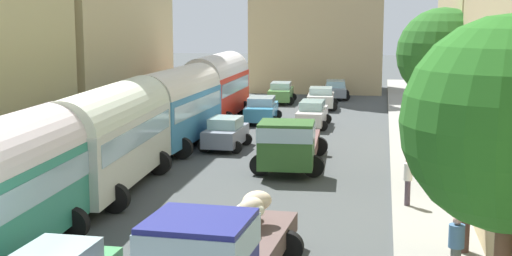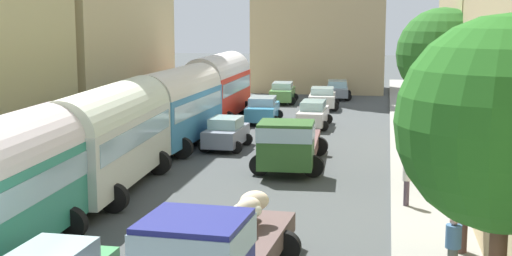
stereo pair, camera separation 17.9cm
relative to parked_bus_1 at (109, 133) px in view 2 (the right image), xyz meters
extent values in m
plane|color=#404545|center=(4.60, 11.50, -2.25)|extent=(154.00, 154.00, 0.00)
cube|color=#AAAB98|center=(-2.65, 11.50, -2.18)|extent=(2.50, 70.00, 0.14)
cube|color=gray|center=(11.85, 11.50, -2.18)|extent=(2.50, 70.00, 0.14)
cube|color=tan|center=(-6.18, 14.47, 4.42)|extent=(4.57, 14.97, 13.33)
cube|color=tan|center=(15.15, 9.95, 3.53)|extent=(4.10, 13.21, 11.55)
cube|color=tan|center=(4.60, 36.97, 4.71)|extent=(11.01, 6.85, 13.91)
cylinder|color=black|center=(1.08, -5.98, -1.75)|extent=(1.00, 0.35, 1.00)
cube|color=beige|center=(0.00, 0.00, -0.55)|extent=(2.80, 9.58, 2.39)
cylinder|color=silver|center=(0.00, 0.00, 0.65)|extent=(2.74, 9.39, 2.32)
cube|color=#99B7C6|center=(0.00, 0.00, -0.02)|extent=(2.81, 8.83, 0.77)
cylinder|color=black|center=(-1.26, 2.89, -1.75)|extent=(1.00, 0.35, 1.00)
cylinder|color=black|center=(0.99, 2.99, -1.75)|extent=(1.00, 0.35, 1.00)
cylinder|color=black|center=(-0.99, -2.99, -1.75)|extent=(1.00, 0.35, 1.00)
cylinder|color=black|center=(1.26, -2.89, -1.75)|extent=(1.00, 0.35, 1.00)
cube|color=teal|center=(0.00, 9.00, -0.58)|extent=(2.80, 8.43, 2.34)
cylinder|color=silver|center=(0.00, 9.00, 0.59)|extent=(2.74, 8.26, 2.38)
cube|color=#99B7C6|center=(0.00, 9.00, -0.07)|extent=(2.82, 7.77, 0.75)
cylinder|color=black|center=(-1.03, 11.63, -1.75)|extent=(1.00, 0.35, 1.00)
cylinder|color=black|center=(1.27, 11.53, -1.75)|extent=(1.00, 0.35, 1.00)
cylinder|color=black|center=(-1.27, 6.47, -1.75)|extent=(1.00, 0.35, 1.00)
cylinder|color=black|center=(1.03, 6.37, -1.75)|extent=(1.00, 0.35, 1.00)
cube|color=red|center=(0.00, 18.00, -0.52)|extent=(2.63, 8.13, 2.45)
cylinder|color=silver|center=(0.00, 18.00, 0.71)|extent=(2.58, 7.97, 2.43)
cube|color=#99B7C6|center=(0.00, 18.00, 0.02)|extent=(2.67, 7.48, 0.78)
cylinder|color=black|center=(-1.13, 20.53, -1.75)|extent=(1.00, 0.35, 1.00)
cylinder|color=black|center=(1.23, 20.48, -1.75)|extent=(1.00, 0.35, 1.00)
cylinder|color=black|center=(-1.23, 15.52, -1.75)|extent=(1.00, 0.35, 1.00)
cylinder|color=black|center=(1.13, 15.47, -1.75)|extent=(1.00, 0.35, 1.00)
cube|color=#99B7C6|center=(6.37, -11.30, -0.21)|extent=(2.33, 2.38, 0.65)
cube|color=brown|center=(6.58, -7.70, -1.52)|extent=(2.45, 5.15, 0.55)
ellipsoid|color=beige|center=(6.49, -6.37, -0.99)|extent=(1.03, 1.14, 0.52)
ellipsoid|color=beige|center=(6.24, -7.88, -0.96)|extent=(1.02, 0.89, 0.57)
ellipsoid|color=beige|center=(6.69, -7.83, -0.98)|extent=(0.77, 0.96, 0.53)
ellipsoid|color=beige|center=(6.77, -7.19, -0.71)|extent=(0.77, 0.61, 0.45)
ellipsoid|color=beige|center=(6.84, -6.70, -0.57)|extent=(1.08, 1.07, 0.56)
ellipsoid|color=beige|center=(6.76, -7.12, -0.63)|extent=(0.89, 0.95, 0.52)
cylinder|color=black|center=(7.71, -6.87, -1.80)|extent=(0.90, 0.32, 0.90)
cylinder|color=black|center=(5.55, -6.74, -1.80)|extent=(0.90, 0.32, 0.90)
cube|color=#2C5725|center=(6.33, 3.38, -0.85)|extent=(2.32, 2.17, 1.89)
cube|color=#99B7C6|center=(6.33, 3.38, -0.33)|extent=(2.37, 2.25, 0.60)
cube|color=brown|center=(6.16, 7.14, -1.52)|extent=(2.47, 5.54, 0.55)
ellipsoid|color=beige|center=(5.92, 5.68, -1.00)|extent=(0.67, 0.81, 0.50)
ellipsoid|color=beige|center=(5.88, 7.28, -1.03)|extent=(1.18, 1.19, 0.44)
ellipsoid|color=beige|center=(6.43, 7.11, -0.97)|extent=(1.04, 1.00, 0.55)
ellipsoid|color=beige|center=(6.05, 5.67, -0.62)|extent=(1.05, 1.19, 0.52)
cylinder|color=black|center=(7.43, 3.71, -1.80)|extent=(0.90, 0.31, 0.90)
cylinder|color=black|center=(5.20, 3.61, -1.80)|extent=(0.90, 0.31, 0.90)
cylinder|color=black|center=(7.22, 8.22, -1.80)|extent=(0.90, 0.31, 0.90)
cylinder|color=black|center=(5.00, 8.12, -1.80)|extent=(0.90, 0.31, 0.90)
cube|color=silver|center=(6.10, 16.74, -1.58)|extent=(1.54, 4.39, 0.80)
cube|color=#94BCBA|center=(6.10, 16.74, -0.93)|extent=(1.34, 2.29, 0.50)
cylinder|color=black|center=(6.84, 15.37, -1.95)|extent=(0.60, 0.21, 0.60)
cylinder|color=black|center=(5.34, 15.39, -1.95)|extent=(0.60, 0.21, 0.60)
cylinder|color=black|center=(6.86, 18.09, -1.95)|extent=(0.60, 0.21, 0.60)
cylinder|color=black|center=(5.36, 18.10, -1.95)|extent=(0.60, 0.21, 0.60)
cube|color=silver|center=(5.92, 24.88, -1.58)|extent=(1.96, 3.80, 0.79)
cube|color=#9FC1BF|center=(5.92, 24.88, -0.96)|extent=(1.65, 2.01, 0.46)
cylinder|color=black|center=(6.86, 23.77, -1.95)|extent=(0.60, 0.21, 0.60)
cylinder|color=black|center=(5.10, 23.68, -1.95)|extent=(0.60, 0.21, 0.60)
cylinder|color=black|center=(6.75, 26.07, -1.95)|extent=(0.60, 0.21, 0.60)
cylinder|color=black|center=(4.98, 25.98, -1.95)|extent=(0.60, 0.21, 0.60)
cube|color=gray|center=(6.55, 30.96, -1.64)|extent=(1.89, 4.03, 0.67)
cube|color=#90BECC|center=(6.55, 30.96, -1.05)|extent=(1.56, 2.14, 0.50)
cylinder|color=black|center=(7.44, 29.80, -1.95)|extent=(0.60, 0.21, 0.60)
cylinder|color=black|center=(5.83, 29.69, -1.95)|extent=(0.60, 0.21, 0.60)
cylinder|color=black|center=(7.27, 32.23, -1.95)|extent=(0.60, 0.21, 0.60)
cylinder|color=black|center=(5.66, 32.12, -1.95)|extent=(0.60, 0.21, 0.60)
cube|color=gray|center=(2.50, 9.18, -1.58)|extent=(1.74, 3.66, 0.80)
cube|color=#9AC2C1|center=(2.50, 9.18, -0.92)|extent=(1.48, 1.93, 0.52)
cylinder|color=black|center=(1.74, 10.32, -1.95)|extent=(0.60, 0.21, 0.60)
cylinder|color=black|center=(3.34, 10.26, -1.95)|extent=(0.60, 0.21, 0.60)
cylinder|color=black|center=(1.65, 8.09, -1.95)|extent=(0.60, 0.21, 0.60)
cylinder|color=black|center=(3.26, 8.03, -1.95)|extent=(0.60, 0.21, 0.60)
cube|color=#3E95C2|center=(2.82, 18.10, -1.57)|extent=(2.02, 4.38, 0.82)
cube|color=#95B0BD|center=(2.82, 18.10, -0.91)|extent=(1.68, 2.32, 0.49)
cylinder|color=black|center=(1.86, 19.36, -1.95)|extent=(0.60, 0.21, 0.60)
cylinder|color=black|center=(3.61, 19.47, -1.95)|extent=(0.60, 0.21, 0.60)
cylinder|color=black|center=(2.03, 16.72, -1.95)|extent=(0.60, 0.21, 0.60)
cylinder|color=black|center=(3.78, 16.83, -1.95)|extent=(0.60, 0.21, 0.60)
cube|color=#549348|center=(2.70, 27.67, -1.57)|extent=(1.79, 4.07, 0.81)
cube|color=#A3C3CD|center=(2.70, 27.67, -0.93)|extent=(1.51, 2.15, 0.47)
cylinder|color=black|center=(1.84, 28.87, -1.95)|extent=(0.60, 0.21, 0.60)
cylinder|color=black|center=(3.44, 28.95, -1.95)|extent=(0.60, 0.21, 0.60)
cylinder|color=black|center=(1.96, 26.39, -1.95)|extent=(0.60, 0.21, 0.60)
cylinder|color=black|center=(3.56, 26.47, -1.95)|extent=(0.60, 0.21, 0.60)
cylinder|color=#3F668E|center=(12.07, -7.92, -0.91)|extent=(0.47, 0.47, 0.58)
sphere|color=tan|center=(12.07, -7.92, -0.50)|extent=(0.23, 0.23, 0.23)
cylinder|color=#4B3D49|center=(11.12, -0.72, -2.18)|extent=(0.17, 0.17, 0.14)
cylinder|color=#4B3D49|center=(11.12, -0.72, -1.66)|extent=(0.27, 0.27, 0.90)
cylinder|color=silver|center=(11.12, -0.72, -0.91)|extent=(0.41, 0.41, 0.60)
sphere|color=tan|center=(11.12, -0.72, -0.51)|extent=(0.20, 0.20, 0.20)
sphere|color=#25641E|center=(12.50, -12.01, 2.55)|extent=(4.05, 4.05, 4.05)
cylinder|color=brown|center=(12.50, -5.45, -0.81)|extent=(0.37, 0.37, 2.87)
sphere|color=#327434|center=(12.50, -5.45, 1.77)|extent=(3.06, 3.06, 3.06)
cylinder|color=brown|center=(12.50, 3.93, -0.37)|extent=(0.38, 0.38, 3.76)
sphere|color=#286222|center=(12.50, 3.93, 2.90)|extent=(3.69, 3.69, 3.69)
camera|label=1|loc=(10.16, -25.85, 4.62)|focal=51.07mm
camera|label=2|loc=(10.33, -25.82, 4.62)|focal=51.07mm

